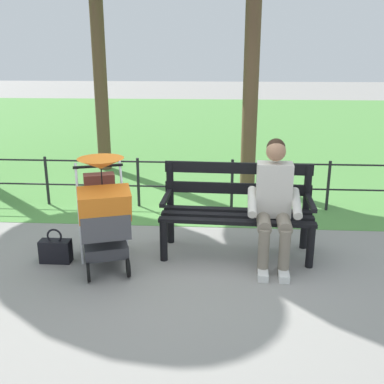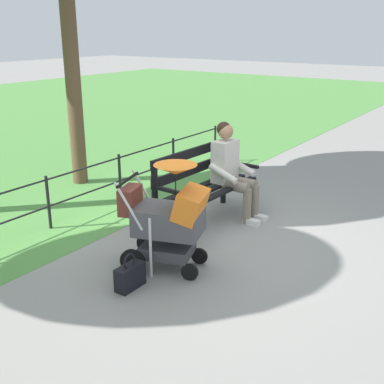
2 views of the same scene
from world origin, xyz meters
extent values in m
plane|color=gray|center=(0.00, 0.00, 0.00)|extent=(60.00, 60.00, 0.00)
cube|color=black|center=(-0.68, -0.18, 0.45)|extent=(1.60, 0.17, 0.04)
cube|color=black|center=(-0.67, 0.00, 0.45)|extent=(1.60, 0.17, 0.04)
cube|color=black|center=(-0.67, 0.18, 0.45)|extent=(1.60, 0.17, 0.04)
cube|color=black|center=(-0.69, -0.28, 0.67)|extent=(1.60, 0.10, 0.12)
cube|color=black|center=(-0.69, -0.28, 0.90)|extent=(1.60, 0.10, 0.12)
cylinder|color=black|center=(-1.42, 0.23, 0.23)|extent=(0.08, 0.08, 0.45)
cylinder|color=black|center=(-1.44, -0.25, 0.47)|extent=(0.08, 0.08, 0.95)
cube|color=black|center=(-1.42, 0.03, 0.63)|extent=(0.07, 0.56, 0.04)
cylinder|color=black|center=(0.08, 0.17, 0.23)|extent=(0.08, 0.08, 0.45)
cylinder|color=black|center=(0.06, -0.31, 0.47)|extent=(0.08, 0.08, 0.95)
cube|color=black|center=(0.07, -0.03, 0.63)|extent=(0.07, 0.56, 0.04)
cylinder|color=slate|center=(-1.14, 0.22, 0.47)|extent=(0.16, 0.41, 0.14)
cylinder|color=slate|center=(-0.94, 0.22, 0.47)|extent=(0.16, 0.41, 0.14)
cylinder|color=slate|center=(-1.13, 0.42, 0.24)|extent=(0.11, 0.11, 0.47)
cylinder|color=slate|center=(-0.93, 0.42, 0.24)|extent=(0.11, 0.11, 0.47)
cube|color=silver|center=(-1.13, 0.50, 0.04)|extent=(0.11, 0.22, 0.07)
cube|color=silver|center=(-0.93, 0.50, 0.04)|extent=(0.11, 0.22, 0.07)
cube|color=beige|center=(-1.05, 0.00, 0.75)|extent=(0.37, 0.23, 0.56)
cylinder|color=beige|center=(-1.26, 0.13, 0.65)|extent=(0.11, 0.43, 0.23)
cylinder|color=beige|center=(-0.82, 0.11, 0.65)|extent=(0.11, 0.43, 0.23)
sphere|color=#A37556|center=(-1.05, 0.00, 1.15)|extent=(0.20, 0.20, 0.20)
sphere|color=black|center=(-1.05, -0.03, 1.18)|extent=(0.19, 0.19, 0.19)
cylinder|color=black|center=(0.54, -0.03, 0.14)|extent=(0.12, 0.27, 0.28)
cylinder|color=black|center=(0.97, 0.12, 0.14)|extent=(0.12, 0.27, 0.28)
cylinder|color=black|center=(0.38, 0.55, 0.09)|extent=(0.09, 0.18, 0.18)
cylinder|color=black|center=(0.74, 0.68, 0.09)|extent=(0.09, 0.18, 0.18)
cube|color=#38383D|center=(0.66, 0.33, 0.22)|extent=(0.56, 0.63, 0.12)
cylinder|color=silver|center=(0.47, 0.16, 0.33)|extent=(0.03, 0.03, 0.65)
cylinder|color=silver|center=(0.91, 0.31, 0.33)|extent=(0.03, 0.03, 0.65)
cube|color=#47474C|center=(0.65, 0.35, 0.55)|extent=(0.65, 0.79, 0.28)
cube|color=orange|center=(0.58, 0.58, 0.75)|extent=(0.55, 0.44, 0.33)
cylinder|color=black|center=(0.80, -0.07, 0.95)|extent=(0.50, 0.20, 0.03)
cylinder|color=silver|center=(0.55, -0.05, 0.75)|extent=(0.12, 0.29, 0.49)
cylinder|color=silver|center=(0.98, 0.10, 0.75)|extent=(0.12, 0.29, 0.49)
cone|color=orange|center=(0.63, 0.43, 1.10)|extent=(0.56, 0.56, 0.10)
cylinder|color=black|center=(0.63, 0.43, 0.92)|extent=(0.01, 0.01, 0.30)
cube|color=brown|center=(0.79, -0.05, 0.73)|extent=(0.35, 0.25, 0.28)
cube|color=black|center=(1.20, 0.28, 0.12)|extent=(0.32, 0.14, 0.24)
torus|color=black|center=(1.20, 0.28, 0.29)|extent=(0.16, 0.02, 0.16)
cylinder|color=black|center=(-3.28, -1.55, 0.35)|extent=(0.04, 0.04, 0.70)
cylinder|color=black|center=(-1.97, -1.55, 0.35)|extent=(0.04, 0.04, 0.70)
cylinder|color=black|center=(-0.66, -1.55, 0.35)|extent=(0.04, 0.04, 0.70)
cylinder|color=black|center=(0.66, -1.55, 0.35)|extent=(0.04, 0.04, 0.70)
cylinder|color=black|center=(0.00, -1.55, 0.65)|extent=(6.56, 0.02, 0.02)
cylinder|color=black|center=(0.00, -1.55, 0.30)|extent=(6.56, 0.02, 0.02)
cylinder|color=brown|center=(-0.93, -2.71, 1.81)|extent=(0.24, 0.24, 3.61)
camera|label=1|loc=(-0.50, 4.52, 2.11)|focal=42.61mm
camera|label=2|loc=(4.34, 3.19, 2.43)|focal=45.46mm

